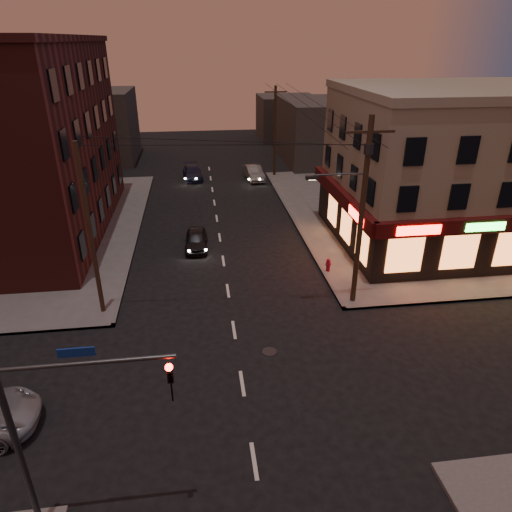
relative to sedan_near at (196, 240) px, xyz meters
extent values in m
plane|color=black|center=(1.72, -14.32, -0.64)|extent=(120.00, 120.00, 0.00)
cube|color=#514F4C|center=(19.72, 4.68, -0.57)|extent=(24.00, 28.00, 0.15)
cube|color=gray|center=(17.72, -0.82, 4.51)|extent=(15.00, 12.00, 10.00)
cube|color=gray|center=(17.72, -0.82, 9.76)|extent=(15.20, 12.20, 0.50)
cube|color=black|center=(17.72, -6.77, 1.21)|extent=(15.12, 0.25, 3.40)
cube|color=black|center=(10.27, -0.82, 1.21)|extent=(0.25, 12.12, 3.40)
cube|color=#3D090A|center=(17.72, -7.07, 3.01)|extent=(15.60, 0.50, 0.90)
cube|color=#3D090A|center=(9.97, -0.82, 3.01)|extent=(0.50, 12.60, 0.90)
cube|color=#FF140C|center=(12.42, -7.34, 3.01)|extent=(2.60, 0.06, 0.55)
cube|color=#26FF3F|center=(16.42, -7.34, 3.01)|extent=(2.40, 0.06, 0.50)
cube|color=#FF140C|center=(9.70, -4.62, 3.01)|extent=(0.06, 2.60, 0.55)
cube|color=orange|center=(17.12, -6.92, 1.31)|extent=(12.40, 0.08, 2.20)
cube|color=orange|center=(10.12, -1.82, 1.31)|extent=(0.08, 8.40, 2.20)
cube|color=#4D1B18|center=(-12.78, 4.68, 6.01)|extent=(12.00, 20.00, 13.00)
cube|color=#3F3D3A|center=(15.72, 23.68, 2.86)|extent=(10.00, 12.00, 7.00)
cube|color=#3F3D3A|center=(-11.28, 27.68, 3.36)|extent=(9.00, 10.00, 8.00)
cube|color=#3F3D3A|center=(13.72, 37.68, 2.36)|extent=(8.00, 8.00, 6.00)
cylinder|color=#382619|center=(8.52, -8.52, 4.51)|extent=(0.28, 0.28, 10.00)
cube|color=#382619|center=(8.52, -8.52, 8.71)|extent=(2.40, 0.12, 0.12)
cylinder|color=#333538|center=(8.52, -8.52, 7.91)|extent=(0.44, 0.44, 0.50)
cylinder|color=#333538|center=(7.22, -8.52, 6.71)|extent=(2.60, 0.10, 0.10)
cube|color=#333538|center=(5.82, -8.52, 6.61)|extent=(0.60, 0.25, 0.18)
cube|color=#FFD88C|center=(5.82, -8.52, 6.51)|extent=(0.35, 0.15, 0.04)
cylinder|color=#382619|center=(8.52, 17.68, 4.01)|extent=(0.26, 0.26, 9.00)
cylinder|color=#382619|center=(-5.08, -7.82, 4.01)|extent=(0.24, 0.24, 9.00)
cylinder|color=#333538|center=(-4.88, -19.92, 2.56)|extent=(0.18, 0.18, 6.40)
cylinder|color=#333538|center=(-2.68, -19.92, 5.36)|extent=(4.40, 0.12, 0.12)
imported|color=black|center=(-0.68, -19.92, 4.86)|extent=(0.16, 0.20, 1.00)
sphere|color=#FF0C05|center=(-0.68, -20.04, 5.11)|extent=(0.20, 0.20, 0.20)
cube|color=navy|center=(-2.88, -19.92, 5.71)|extent=(0.90, 0.05, 0.25)
imported|color=black|center=(0.00, 0.00, 0.00)|extent=(1.64, 3.83, 1.29)
imported|color=#62605C|center=(6.18, 16.64, 0.07)|extent=(1.95, 4.49, 1.44)
imported|color=#1A1C34|center=(-0.13, 17.77, 0.01)|extent=(2.28, 4.68, 1.31)
cylinder|color=maroon|center=(8.12, -4.89, -0.16)|extent=(0.33, 0.33, 0.67)
sphere|color=maroon|center=(8.12, -4.89, 0.21)|extent=(0.27, 0.27, 0.27)
cylinder|color=maroon|center=(8.12, -4.89, -0.02)|extent=(0.38, 0.27, 0.13)
cylinder|color=maroon|center=(8.12, -4.89, -0.02)|extent=(0.27, 0.38, 0.13)
camera|label=1|loc=(0.31, -29.49, 12.65)|focal=32.00mm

